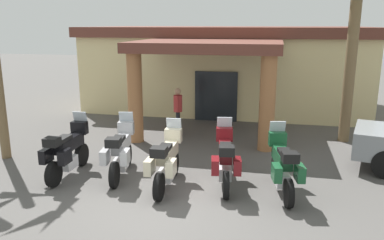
# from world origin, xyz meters

# --- Properties ---
(ground_plane) EXTENTS (80.00, 80.00, 0.00)m
(ground_plane) POSITION_xyz_m (0.00, 0.00, 0.00)
(ground_plane) COLOR #514F4C
(motel_building) EXTENTS (13.11, 10.75, 3.89)m
(motel_building) POSITION_xyz_m (0.01, 11.35, 1.99)
(motel_building) COLOR beige
(motel_building) RESTS_ON ground_plane
(motorcycle_black) EXTENTS (0.71, 2.21, 1.61)m
(motorcycle_black) POSITION_xyz_m (-2.94, 1.17, 0.70)
(motorcycle_black) COLOR black
(motorcycle_black) RESTS_ON ground_plane
(motorcycle_silver) EXTENTS (0.85, 2.20, 1.61)m
(motorcycle_silver) POSITION_xyz_m (-1.52, 1.45, 0.70)
(motorcycle_silver) COLOR black
(motorcycle_silver) RESTS_ON ground_plane
(motorcycle_cream) EXTENTS (0.71, 2.21, 1.61)m
(motorcycle_cream) POSITION_xyz_m (-0.10, 0.99, 0.70)
(motorcycle_cream) COLOR black
(motorcycle_cream) RESTS_ON ground_plane
(motorcycle_maroon) EXTENTS (0.85, 2.20, 1.61)m
(motorcycle_maroon) POSITION_xyz_m (1.31, 1.41, 0.70)
(motorcycle_maroon) COLOR black
(motorcycle_maroon) RESTS_ON ground_plane
(motorcycle_green) EXTENTS (0.89, 2.20, 1.61)m
(motorcycle_green) POSITION_xyz_m (2.73, 1.25, 0.70)
(motorcycle_green) COLOR black
(motorcycle_green) RESTS_ON ground_plane
(pedestrian) EXTENTS (0.32, 0.52, 1.74)m
(pedestrian) POSITION_xyz_m (-1.06, 5.86, 1.01)
(pedestrian) COLOR black
(pedestrian) RESTS_ON ground_plane
(palm_tree_near_portico) EXTENTS (2.43, 2.44, 6.11)m
(palm_tree_near_portico) POSITION_xyz_m (4.90, 6.24, 4.49)
(palm_tree_near_portico) COLOR brown
(palm_tree_near_portico) RESTS_ON ground_plane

